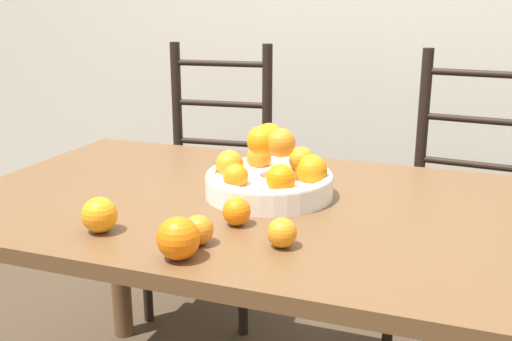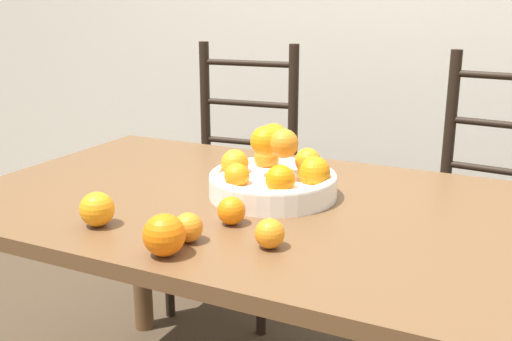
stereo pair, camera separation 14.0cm
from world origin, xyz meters
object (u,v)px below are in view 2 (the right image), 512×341
orange_loose_2 (188,228)px  chair_left (236,187)px  orange_loose_3 (270,233)px  orange_loose_4 (231,211)px  orange_loose_0 (97,209)px  orange_loose_1 (164,235)px  fruit_bowl (274,176)px  chair_right (490,225)px

orange_loose_2 → chair_left: size_ratio=0.06×
orange_loose_3 → orange_loose_4: orange_loose_4 is taller
orange_loose_4 → chair_left: bearing=117.6°
orange_loose_0 → orange_loose_4: bearing=28.1°
orange_loose_1 → orange_loose_4: (0.04, 0.20, -0.01)m
orange_loose_2 → fruit_bowl: bearing=84.2°
orange_loose_1 → chair_right: (0.51, 1.11, -0.28)m
orange_loose_4 → chair_right: (0.47, 0.90, -0.27)m
fruit_bowl → orange_loose_1: size_ratio=3.84×
orange_loose_0 → chair_right: (0.73, 1.04, -0.28)m
fruit_bowl → orange_loose_2: 0.35m
fruit_bowl → orange_loose_0: fruit_bowl is taller
orange_loose_4 → chair_left: 1.05m
orange_loose_1 → orange_loose_3: orange_loose_1 is taller
orange_loose_0 → orange_loose_4: (0.26, 0.14, -0.01)m
chair_left → chair_right: 0.95m
orange_loose_0 → orange_loose_3: size_ratio=1.26×
orange_loose_3 → orange_loose_4: (-0.13, 0.08, 0.00)m
orange_loose_0 → fruit_bowl: bearing=53.7°
orange_loose_2 → chair_right: chair_right is taller
orange_loose_1 → chair_right: size_ratio=0.08×
orange_loose_3 → chair_left: 1.19m
fruit_bowl → orange_loose_4: size_ratio=5.13×
orange_loose_3 → chair_right: (0.34, 0.99, -0.27)m
fruit_bowl → orange_loose_4: (-0.00, -0.22, -0.02)m
orange_loose_0 → chair_left: 1.10m
chair_right → orange_loose_1: bearing=-109.2°
orange_loose_0 → chair_right: bearing=54.9°
orange_loose_0 → chair_right: 1.30m
fruit_bowl → chair_left: chair_left is taller
fruit_bowl → orange_loose_0: 0.44m
fruit_bowl → orange_loose_1: fruit_bowl is taller
fruit_bowl → chair_right: chair_right is taller
orange_loose_1 → chair_left: 1.22m
fruit_bowl → chair_left: (-0.48, 0.69, -0.29)m
orange_loose_1 → chair_right: bearing=65.2°
orange_loose_2 → orange_loose_4: bearing=75.8°
orange_loose_1 → orange_loose_4: bearing=79.7°
fruit_bowl → orange_loose_2: fruit_bowl is taller
orange_loose_0 → orange_loose_4: orange_loose_0 is taller
fruit_bowl → orange_loose_3: fruit_bowl is taller
chair_left → chair_right: bearing=-5.5°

